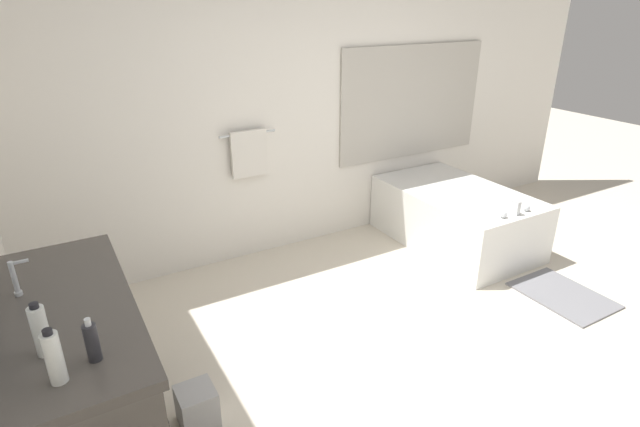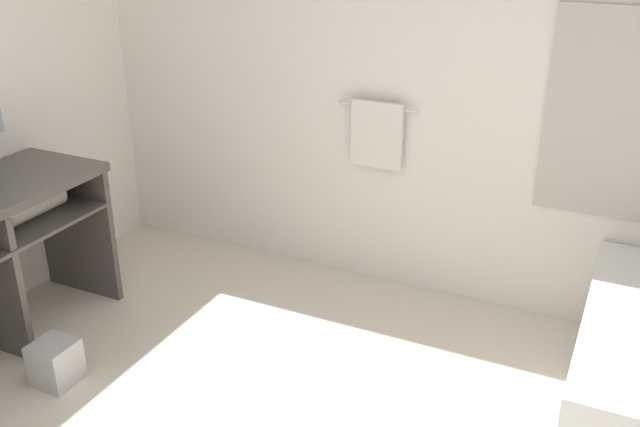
{
  "view_description": "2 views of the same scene",
  "coord_description": "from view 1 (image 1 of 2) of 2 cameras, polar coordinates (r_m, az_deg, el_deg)",
  "views": [
    {
      "loc": [
        -1.82,
        -1.7,
        2.2
      ],
      "look_at": [
        -0.14,
        1.21,
        0.74
      ],
      "focal_mm": 28.0,
      "sensor_mm": 36.0,
      "label": 1
    },
    {
      "loc": [
        1.14,
        -1.65,
        2.25
      ],
      "look_at": [
        -0.25,
        1.27,
        0.83
      ],
      "focal_mm": 40.0,
      "sensor_mm": 36.0,
      "label": 2
    }
  ],
  "objects": [
    {
      "name": "wall_back_with_blinds",
      "position": [
        4.43,
        -4.46,
        12.26
      ],
      "size": [
        7.4,
        0.13,
        2.7
      ],
      "color": "white",
      "rests_on": "ground_plane"
    },
    {
      "name": "water_bottle_1",
      "position": [
        2.11,
        -28.12,
        -14.31
      ],
      "size": [
        0.06,
        0.06,
        0.23
      ],
      "color": "silver",
      "rests_on": "vanity_counter"
    },
    {
      "name": "sink_faucet",
      "position": [
        2.77,
        -31.47,
        -6.41
      ],
      "size": [
        0.09,
        0.04,
        0.18
      ],
      "color": "silver",
      "rests_on": "vanity_counter"
    },
    {
      "name": "ground_plane",
      "position": [
        3.32,
        13.4,
        -18.81
      ],
      "size": [
        16.0,
        16.0,
        0.0
      ],
      "primitive_type": "plane",
      "color": "beige",
      "rests_on": "ground"
    },
    {
      "name": "bathtub",
      "position": [
        4.93,
        15.24,
        -0.08
      ],
      "size": [
        0.92,
        1.5,
        0.66
      ],
      "color": "white",
      "rests_on": "ground_plane"
    },
    {
      "name": "waste_bin",
      "position": [
        3.04,
        -13.88,
        -20.61
      ],
      "size": [
        0.2,
        0.2,
        0.23
      ],
      "color": "#B2B2B2",
      "rests_on": "ground_plane"
    },
    {
      "name": "water_bottle_2",
      "position": [
        2.28,
        -29.31,
        -11.58
      ],
      "size": [
        0.06,
        0.06,
        0.23
      ],
      "color": "silver",
      "rests_on": "vanity_counter"
    },
    {
      "name": "vanity_counter",
      "position": [
        2.76,
        -26.42,
        -13.63
      ],
      "size": [
        0.61,
        1.44,
        0.89
      ],
      "color": "#4C4742",
      "rests_on": "ground_plane"
    },
    {
      "name": "bath_mat",
      "position": [
        4.49,
        26.02,
        -8.38
      ],
      "size": [
        0.52,
        0.71,
        0.02
      ],
      "color": "slate",
      "rests_on": "ground_plane"
    },
    {
      "name": "soap_dispenser",
      "position": [
        2.17,
        -24.61,
        -13.2
      ],
      "size": [
        0.05,
        0.05,
        0.19
      ],
      "color": "#28282D",
      "rests_on": "vanity_counter"
    }
  ]
}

